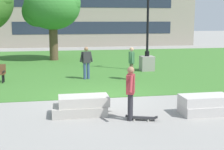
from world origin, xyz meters
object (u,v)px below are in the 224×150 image
concrete_block_center (81,106)px  skateboard (141,118)px  person_skateboarder (131,90)px  person_bystander_near_lawn (131,61)px  concrete_block_left (206,105)px  lamp_post_right (147,53)px  person_bystander_far_lawn (86,61)px

concrete_block_center → skateboard: (1.82, -0.92, -0.22)m
person_skateboarder → skateboard: 0.95m
concrete_block_center → person_bystander_near_lawn: person_bystander_near_lawn is taller
concrete_block_center → concrete_block_left: bearing=-8.8°
lamp_post_right → person_bystander_near_lawn: lamp_post_right is taller
person_skateboarder → lamp_post_right: (3.27, 9.15, 0.15)m
concrete_block_center → person_bystander_near_lawn: 6.47m
person_bystander_near_lawn → concrete_block_center: bearing=-118.8°
lamp_post_right → person_bystander_far_lawn: bearing=-152.1°
person_skateboarder → skateboard: bearing=-19.3°
concrete_block_center → person_bystander_far_lawn: (0.79, 6.25, 0.68)m
person_skateboarder → lamp_post_right: lamp_post_right is taller
skateboard → lamp_post_right: (2.93, 9.26, 1.04)m
concrete_block_center → person_bystander_far_lawn: size_ratio=1.10×
person_skateboarder → person_bystander_far_lawn: (-0.69, 7.05, 0.02)m
concrete_block_left → person_bystander_far_lawn: 7.70m
person_skateboarder → lamp_post_right: size_ratio=0.31×
skateboard → lamp_post_right: lamp_post_right is taller
lamp_post_right → person_bystander_near_lawn: 3.17m
concrete_block_left → person_skateboarder: person_skateboarder is taller
skateboard → lamp_post_right: 9.77m
concrete_block_left → lamp_post_right: size_ratio=0.33×
concrete_block_center → skateboard: concrete_block_center is taller
concrete_block_center → lamp_post_right: 9.64m
person_bystander_far_lawn → person_bystander_near_lawn: bearing=-14.7°
concrete_block_left → person_bystander_near_lawn: 6.41m
person_skateboarder → person_bystander_far_lawn: 7.08m
person_skateboarder → person_bystander_near_lawn: (1.61, 6.45, 0.02)m
person_bystander_near_lawn → person_bystander_far_lawn: (-2.31, 0.60, 0.00)m
skateboard → person_bystander_near_lawn: bearing=79.0°
skateboard → person_skateboarder: bearing=160.7°
person_bystander_near_lawn → skateboard: bearing=-101.0°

